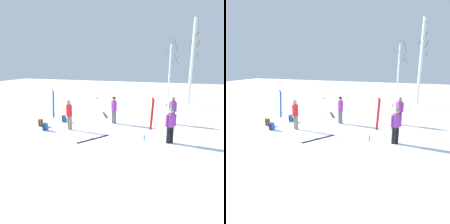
# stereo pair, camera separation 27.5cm
# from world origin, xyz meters

# --- Properties ---
(ground_plane) EXTENTS (60.00, 60.00, 0.00)m
(ground_plane) POSITION_xyz_m (0.00, 0.00, 0.00)
(ground_plane) COLOR white
(person_0) EXTENTS (0.48, 0.34, 1.72)m
(person_0) POSITION_xyz_m (3.80, 3.65, 0.98)
(person_0) COLOR #1E2338
(person_0) RESTS_ON ground_plane
(person_1) EXTENTS (0.47, 0.34, 1.72)m
(person_1) POSITION_xyz_m (-1.65, 0.70, 0.98)
(person_1) COLOR #72604C
(person_1) RESTS_ON ground_plane
(person_2) EXTENTS (0.45, 0.34, 1.72)m
(person_2) POSITION_xyz_m (0.35, 2.64, 0.98)
(person_2) COLOR #4C4C56
(person_2) RESTS_ON ground_plane
(person_3) EXTENTS (0.47, 0.34, 1.72)m
(person_3) POSITION_xyz_m (3.84, 0.47, 0.98)
(person_3) COLOR black
(person_3) RESTS_ON ground_plane
(ski_pair_planted_0) EXTENTS (0.25, 0.03, 1.91)m
(ski_pair_planted_0) POSITION_xyz_m (-3.96, 2.58, 0.95)
(ski_pair_planted_0) COLOR blue
(ski_pair_planted_0) RESTS_ON ground_plane
(ski_pair_planted_1) EXTENTS (0.22, 0.06, 1.86)m
(ski_pair_planted_1) POSITION_xyz_m (2.75, 2.18, 0.92)
(ski_pair_planted_1) COLOR red
(ski_pair_planted_1) RESTS_ON ground_plane
(ski_pair_lying_0) EXTENTS (1.03, 1.61, 0.05)m
(ski_pair_lying_0) POSITION_xyz_m (-0.89, 4.39, 0.01)
(ski_pair_lying_0) COLOR black
(ski_pair_lying_0) RESTS_ON ground_plane
(ski_pair_lying_1) EXTENTS (1.18, 1.61, 0.05)m
(ski_pair_lying_1) POSITION_xyz_m (0.19, -0.25, 0.01)
(ski_pair_lying_1) COLOR black
(ski_pair_lying_1) RESTS_ON ground_plane
(ski_poles_0) EXTENTS (0.07, 0.21, 1.52)m
(ski_poles_0) POSITION_xyz_m (-0.93, 3.05, 0.81)
(ski_poles_0) COLOR #B2B2BC
(ski_poles_0) RESTS_ON ground_plane
(ski_poles_1) EXTENTS (0.07, 0.25, 1.50)m
(ski_poles_1) POSITION_xyz_m (3.49, 2.38, 0.80)
(ski_poles_1) COLOR #B2B2BC
(ski_poles_1) RESTS_ON ground_plane
(backpack_0) EXTENTS (0.35, 0.34, 0.44)m
(backpack_0) POSITION_xyz_m (-2.79, 1.95, 0.21)
(backpack_0) COLOR #1E4C99
(backpack_0) RESTS_ON ground_plane
(backpack_1) EXTENTS (0.32, 0.34, 0.44)m
(backpack_1) POSITION_xyz_m (-3.65, 0.75, 0.21)
(backpack_1) COLOR #99591E
(backpack_1) RESTS_ON ground_plane
(backpack_2) EXTENTS (0.30, 0.32, 0.44)m
(backpack_2) POSITION_xyz_m (-2.89, 0.13, 0.21)
(backpack_2) COLOR #1E4C99
(backpack_2) RESTS_ON ground_plane
(water_bottle_0) EXTENTS (0.07, 0.07, 0.27)m
(water_bottle_0) POSITION_xyz_m (2.64, 0.41, 0.13)
(water_bottle_0) COLOR #1E72BF
(water_bottle_0) RESTS_ON ground_plane
(water_bottle_1) EXTENTS (0.07, 0.07, 0.23)m
(water_bottle_1) POSITION_xyz_m (-4.33, 3.17, 0.11)
(water_bottle_1) COLOR silver
(water_bottle_1) RESTS_ON ground_plane
(birch_tree_0) EXTENTS (1.50, 1.63, 5.86)m
(birch_tree_0) POSITION_xyz_m (3.05, 12.09, 2.90)
(birch_tree_0) COLOR silver
(birch_tree_0) RESTS_ON ground_plane
(birch_tree_1) EXTENTS (0.89, 0.91, 7.45)m
(birch_tree_1) POSITION_xyz_m (4.96, 10.99, 3.79)
(birch_tree_1) COLOR silver
(birch_tree_1) RESTS_ON ground_plane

